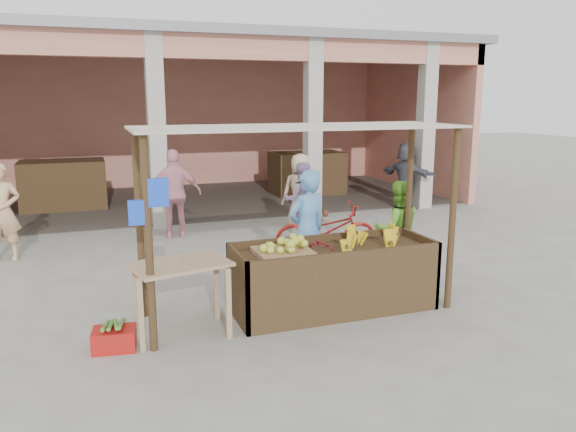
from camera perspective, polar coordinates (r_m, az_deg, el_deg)
name	(u,v)px	position (r m, az deg, el deg)	size (l,w,h in m)	color
ground	(297,314)	(7.30, 0.94, -9.91)	(60.00, 60.00, 0.00)	slate
market_building	(181,98)	(15.46, -10.82, 11.67)	(14.40, 6.40, 4.20)	tan
fruit_stall	(333,280)	(7.34, 4.63, -6.49)	(2.60, 0.95, 0.80)	#4A331D
stall_awning	(295,160)	(6.87, 0.70, 5.76)	(4.09, 1.35, 2.39)	#4A331D
banana_heap	(371,240)	(7.39, 8.42, -2.45)	(1.06, 0.58, 0.19)	gold
melon_tray	(283,248)	(6.99, -0.52, -3.22)	(0.69, 0.60, 0.19)	#9F7852
berry_heap	(318,246)	(7.17, 3.08, -3.04)	(0.42, 0.34, 0.13)	maroon
side_table	(180,274)	(6.59, -10.89, -5.85)	(1.21, 0.94, 0.87)	tan
papaya_pile	(179,253)	(6.52, -10.98, -3.74)	(0.78, 0.44, 0.22)	#488A2D
red_crate	(114,339)	(6.58, -17.24, -11.86)	(0.46, 0.33, 0.24)	#B01712
plantain_bundle	(113,326)	(6.52, -17.32, -10.60)	(0.37, 0.26, 0.07)	#49822F
produce_sacks	(319,204)	(12.91, 3.13, 1.27)	(0.87, 0.54, 0.66)	maroon
vendor_blue	(307,226)	(7.95, 1.97, -1.05)	(0.70, 0.51, 1.86)	#60A3E6
vendor_green	(397,227)	(8.67, 11.03, -1.11)	(0.76, 0.44, 1.58)	#68B42F
motorcycle	(326,229)	(9.70, 3.90, -1.36)	(1.87, 0.65, 0.98)	#A52119
shopper_b	(175,191)	(11.21, -11.40, 2.54)	(1.09, 0.58, 1.86)	pink
shopper_c	(300,187)	(11.77, 1.25, 2.95)	(0.85, 0.55, 1.75)	tan
shopper_d	(406,174)	(14.21, 11.88, 4.20)	(1.60, 0.66, 1.73)	#4C4E59
shopper_e	(2,210)	(10.58, -27.07, 0.55)	(0.64, 0.49, 1.73)	tan
shopper_f	(301,197)	(11.00, 1.35, 1.98)	(0.79, 0.46, 1.63)	#9981AA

